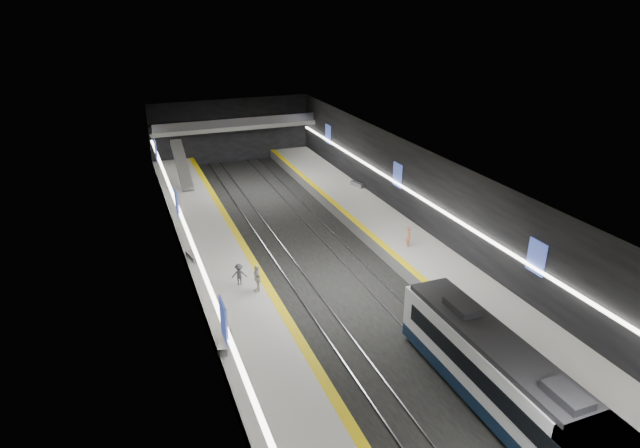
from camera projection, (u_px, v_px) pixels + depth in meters
name	position (u px, v px, depth m)	size (l,w,h in m)	color
ground	(340.00, 288.00, 38.90)	(70.00, 70.00, 0.00)	black
ceiling	(342.00, 184.00, 35.76)	(20.00, 70.00, 0.04)	beige
wall_left	(197.00, 262.00, 34.00)	(0.04, 70.00, 8.00)	black
wall_right	(462.00, 219.00, 40.66)	(0.04, 70.00, 8.00)	black
wall_back	(231.00, 131.00, 67.34)	(20.00, 0.04, 8.00)	black
platform_left	(239.00, 302.00, 36.20)	(5.00, 70.00, 1.00)	slate
tile_surface_left	(238.00, 296.00, 36.00)	(5.00, 70.00, 0.02)	#AEAEA9
tactile_strip_left	(270.00, 290.00, 36.73)	(0.60, 70.00, 0.02)	yellow
platform_right	(430.00, 265.00, 41.20)	(5.00, 70.00, 1.00)	slate
tile_surface_right	(430.00, 259.00, 41.00)	(5.00, 70.00, 0.02)	#AEAEA9
tactile_strip_right	(405.00, 264.00, 40.26)	(0.60, 70.00, 0.02)	yellow
rails	(340.00, 288.00, 38.87)	(6.52, 70.00, 0.12)	gray
ad_posters	(336.00, 227.00, 37.99)	(19.94, 53.50, 2.20)	#3D52B8
cove_light_left	(200.00, 265.00, 34.14)	(0.25, 68.60, 0.12)	white
cove_light_right	(459.00, 222.00, 40.67)	(0.25, 68.60, 0.12)	white
mezzanine_bridge	(235.00, 126.00, 65.16)	(20.00, 3.00, 1.50)	gray
escalator	(182.00, 165.00, 57.56)	(1.20, 8.00, 0.60)	#99999E
bench_left_near	(225.00, 342.00, 30.74)	(0.57, 2.05, 0.50)	#99999E
bench_left_far	(193.00, 257.00, 40.97)	(0.48, 1.73, 0.42)	#99999E
bench_right_far	(357.00, 185.00, 56.68)	(0.48, 1.74, 0.42)	#99999E
passenger_right_a	(409.00, 237.00, 42.82)	(0.63, 0.41, 1.72)	#D5744F
passenger_left_a	(257.00, 278.00, 36.23)	(1.15, 0.48, 1.97)	silver
passenger_left_b	(239.00, 275.00, 37.09)	(1.03, 0.59, 1.60)	#44444C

